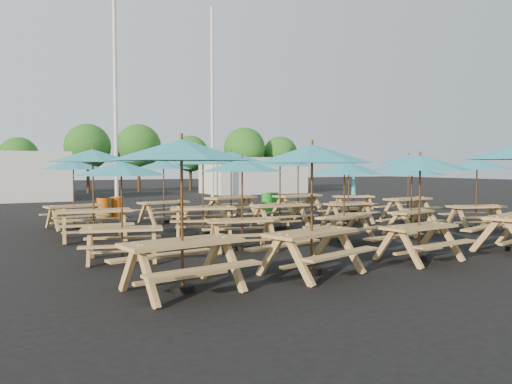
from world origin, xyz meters
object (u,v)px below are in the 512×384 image
picnic_unit_2 (93,161)px  picnic_unit_13 (412,174)px  waste_bin_3 (267,202)px  picnic_unit_9 (344,173)px  picnic_unit_10 (280,165)px  picnic_unit_15 (298,160)px  picnic_unit_19 (354,192)px  picnic_unit_8 (420,169)px  picnic_unit_3 (73,168)px  picnic_unit_0 (182,158)px  waste_bin_0 (104,209)px  picnic_unit_14 (349,170)px  waste_bin_4 (273,202)px  picnic_unit_6 (203,163)px  picnic_unit_17 (477,168)px  picnic_unit_4 (312,161)px  picnic_unit_1 (121,174)px  waste_bin_2 (116,208)px  picnic_unit_5 (242,170)px  picnic_unit_18 (409,163)px  picnic_unit_7 (164,168)px  picnic_unit_11 (231,160)px

picnic_unit_2 → picnic_unit_13: size_ratio=1.09×
picnic_unit_2 → waste_bin_3: (8.21, 5.16, -1.73)m
picnic_unit_9 → picnic_unit_10: bearing=74.8°
picnic_unit_10 → picnic_unit_15: bearing=48.5°
picnic_unit_19 → picnic_unit_8: bearing=-103.4°
picnic_unit_3 → waste_bin_3: picnic_unit_3 is taller
picnic_unit_0 → waste_bin_0: picnic_unit_0 is taller
picnic_unit_14 → waste_bin_0: size_ratio=2.65×
picnic_unit_8 → picnic_unit_10: size_ratio=0.98×
picnic_unit_10 → waste_bin_4: bearing=61.7°
picnic_unit_3 → picnic_unit_2: bearing=-99.5°
picnic_unit_14 → waste_bin_3: picnic_unit_14 is taller
waste_bin_3 → waste_bin_4: (0.43, 0.30, 0.00)m
picnic_unit_6 → waste_bin_4: picnic_unit_6 is taller
picnic_unit_15 → picnic_unit_17: 6.56m
picnic_unit_19 → waste_bin_4: (-2.54, 2.50, -0.48)m
picnic_unit_4 → picnic_unit_13: 6.45m
picnic_unit_10 → picnic_unit_13: size_ratio=1.01×
picnic_unit_1 → picnic_unit_19: 12.88m
picnic_unit_6 → picnic_unit_1: bearing=-115.7°
picnic_unit_8 → picnic_unit_15: (2.69, 8.90, 0.27)m
waste_bin_4 → picnic_unit_6: bearing=-134.2°
waste_bin_2 → waste_bin_4: bearing=0.7°
picnic_unit_15 → picnic_unit_13: bearing=-98.8°
waste_bin_0 → waste_bin_2: 0.55m
picnic_unit_1 → picnic_unit_17: (11.09, 0.16, 0.09)m
picnic_unit_5 → picnic_unit_18: size_ratio=0.97×
picnic_unit_10 → picnic_unit_15: (2.59, 3.00, 0.19)m
picnic_unit_17 → waste_bin_4: (-2.45, 8.66, -1.52)m
picnic_unit_5 → picnic_unit_13: bearing=12.8°
picnic_unit_15 → picnic_unit_19: picnic_unit_15 is taller
picnic_unit_14 → waste_bin_4: size_ratio=2.65×
picnic_unit_9 → picnic_unit_6: bearing=113.9°
picnic_unit_6 → waste_bin_2: bearing=121.7°
picnic_unit_8 → picnic_unit_18: bearing=40.2°
picnic_unit_17 → waste_bin_2: bearing=153.1°
picnic_unit_1 → waste_bin_2: bearing=92.7°
picnic_unit_2 → picnic_unit_3: picnic_unit_2 is taller
picnic_unit_7 → picnic_unit_18: size_ratio=1.00×
picnic_unit_1 → waste_bin_0: 8.74m
picnic_unit_2 → picnic_unit_19: bearing=21.2°
picnic_unit_15 → picnic_unit_0: bearing=-142.0°
picnic_unit_8 → picnic_unit_9: 2.74m
picnic_unit_13 → waste_bin_3: bearing=76.0°
picnic_unit_6 → picnic_unit_9: (2.66, -3.15, -0.27)m
picnic_unit_13 → waste_bin_0: picnic_unit_13 is taller
picnic_unit_0 → picnic_unit_19: bearing=31.7°
picnic_unit_11 → picnic_unit_18: 6.53m
picnic_unit_6 → picnic_unit_17: (8.07, -2.87, -0.15)m
picnic_unit_4 → picnic_unit_15: 10.47m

